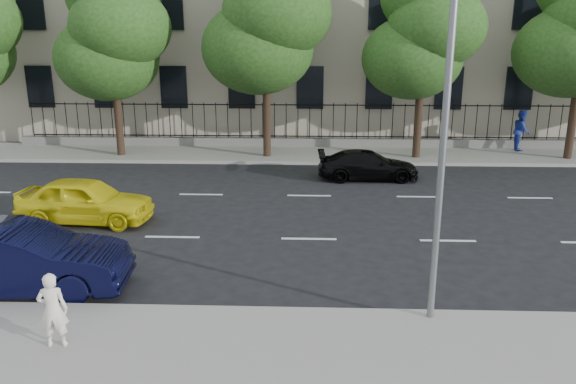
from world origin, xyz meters
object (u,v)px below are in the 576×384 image
(street_light, at_px, (442,66))
(woman_near, at_px, (53,310))
(black_sedan, at_px, (368,165))
(yellow_taxi, at_px, (85,200))
(navy_sedan, at_px, (19,260))

(street_light, relative_size, woman_near, 5.54)
(street_light, xyz_separation_m, black_sedan, (-0.12, 11.29, -4.56))
(yellow_taxi, bearing_deg, woman_near, -157.95)
(navy_sedan, relative_size, woman_near, 3.35)
(street_light, relative_size, yellow_taxi, 1.92)
(black_sedan, bearing_deg, street_light, 179.25)
(navy_sedan, relative_size, black_sedan, 1.20)
(street_light, height_order, black_sedan, street_light)
(street_light, height_order, woman_near, street_light)
(black_sedan, bearing_deg, navy_sedan, 138.72)
(street_light, distance_m, yellow_taxi, 11.86)
(navy_sedan, height_order, woman_near, navy_sedan)
(yellow_taxi, relative_size, navy_sedan, 0.86)
(black_sedan, xyz_separation_m, woman_near, (-7.06, -13.20, 0.29))
(yellow_taxi, relative_size, black_sedan, 1.03)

